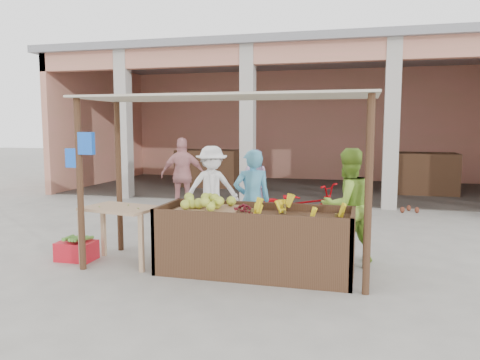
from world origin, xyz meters
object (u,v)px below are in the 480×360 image
(vendor_green, at_px, (347,202))
(motorcycle, at_px, (303,208))
(vendor_blue, at_px, (252,198))
(red_crate, at_px, (77,251))
(side_table, at_px, (121,216))
(fruit_stall, at_px, (255,244))

(vendor_green, height_order, motorcycle, vendor_green)
(vendor_blue, height_order, motorcycle, vendor_blue)
(red_crate, height_order, motorcycle, motorcycle)
(side_table, height_order, vendor_blue, vendor_blue)
(fruit_stall, relative_size, vendor_blue, 1.50)
(fruit_stall, xyz_separation_m, vendor_green, (1.17, 0.87, 0.48))
(side_table, relative_size, vendor_blue, 0.66)
(red_crate, height_order, vendor_blue, vendor_blue)
(side_table, height_order, motorcycle, motorcycle)
(red_crate, xyz_separation_m, vendor_blue, (2.41, 1.11, 0.73))
(red_crate, distance_m, motorcycle, 3.92)
(side_table, relative_size, red_crate, 2.13)
(fruit_stall, relative_size, vendor_green, 1.48)
(red_crate, xyz_separation_m, vendor_green, (3.87, 0.95, 0.74))
(red_crate, relative_size, motorcycle, 0.28)
(vendor_green, bearing_deg, vendor_blue, -39.71)
(red_crate, distance_m, vendor_blue, 2.76)
(side_table, distance_m, motorcycle, 3.35)
(side_table, xyz_separation_m, vendor_green, (3.14, 0.94, 0.19))
(vendor_green, bearing_deg, side_table, -16.70)
(vendor_blue, distance_m, vendor_green, 1.47)
(side_table, xyz_separation_m, motorcycle, (2.32, 2.41, -0.18))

